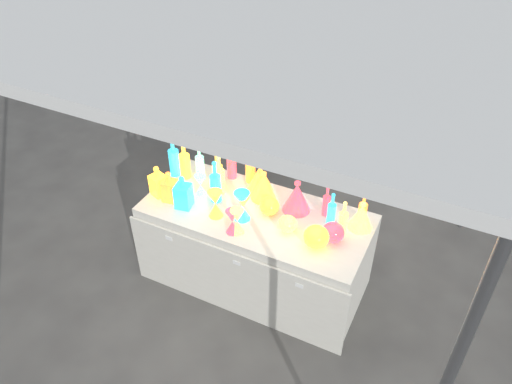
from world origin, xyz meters
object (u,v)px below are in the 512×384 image
at_px(bottle_0, 217,170).
at_px(globe_0, 316,238).
at_px(hourglass_0, 243,207).
at_px(lampshade_0, 264,185).
at_px(display_table, 256,247).
at_px(decanter_0, 158,181).
at_px(cardboard_box_closed, 290,113).

bearing_deg(bottle_0, globe_0, -17.32).
relative_size(hourglass_0, lampshade_0, 0.81).
bearing_deg(hourglass_0, globe_0, -4.01).
bearing_deg(lampshade_0, globe_0, -18.18).
bearing_deg(globe_0, display_table, 166.32).
bearing_deg(lampshade_0, hourglass_0, -84.18).
relative_size(display_table, decanter_0, 6.71).
bearing_deg(lampshade_0, bottle_0, -163.79).
relative_size(decanter_0, hourglass_0, 1.37).
bearing_deg(display_table, cardboard_box_closed, 106.99).
xyz_separation_m(bottle_0, lampshade_0, (0.41, 0.03, -0.04)).
relative_size(cardboard_box_closed, globe_0, 2.88).
distance_m(display_table, lampshade_0, 0.54).
bearing_deg(display_table, decanter_0, -170.58).
distance_m(bottle_0, decanter_0, 0.49).
distance_m(display_table, bottle_0, 0.72).
distance_m(display_table, globe_0, 0.72).
height_order(bottle_0, globe_0, bottle_0).
relative_size(display_table, bottle_0, 5.54).
bearing_deg(display_table, hourglass_0, -123.50).
height_order(display_table, globe_0, globe_0).
relative_size(cardboard_box_closed, hourglass_0, 2.69).
relative_size(cardboard_box_closed, decanter_0, 1.96).
bearing_deg(cardboard_box_closed, globe_0, -57.37).
height_order(cardboard_box_closed, decanter_0, decanter_0).
height_order(decanter_0, globe_0, decanter_0).
relative_size(cardboard_box_closed, lampshade_0, 2.18).
bearing_deg(globe_0, lampshade_0, 149.84).
height_order(cardboard_box_closed, bottle_0, bottle_0).
bearing_deg(decanter_0, globe_0, 20.09).
distance_m(hourglass_0, globe_0, 0.61).
xyz_separation_m(cardboard_box_closed, hourglass_0, (0.72, -2.63, 0.65)).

